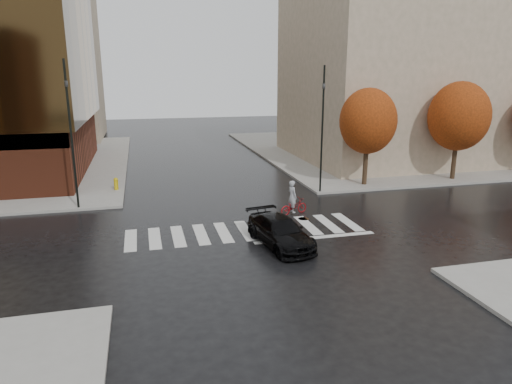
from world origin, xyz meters
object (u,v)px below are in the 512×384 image
sedan (280,232)px  fire_hydrant (116,183)px  traffic_light_ne (323,120)px  traffic_light_nw (70,123)px  cyclist (293,203)px

sedan → fire_hydrant: sedan is taller
sedan → traffic_light_ne: size_ratio=0.56×
sedan → traffic_light_nw: traffic_light_nw is taller
sedan → fire_hydrant: (-7.59, 11.80, -0.05)m
cyclist → traffic_light_ne: size_ratio=0.24×
traffic_light_nw → fire_hydrant: (1.93, 3.70, -4.31)m
sedan → cyclist: (2.08, 4.30, 0.01)m
cyclist → traffic_light_nw: traffic_light_nw is taller
fire_hydrant → traffic_light_ne: bearing=-16.1°
sedan → traffic_light_ne: traffic_light_ne is taller
cyclist → fire_hydrant: cyclist is taller
traffic_light_ne → fire_hydrant: traffic_light_ne is taller
cyclist → fire_hydrant: 12.24m
cyclist → fire_hydrant: bearing=35.3°
cyclist → fire_hydrant: size_ratio=2.37×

